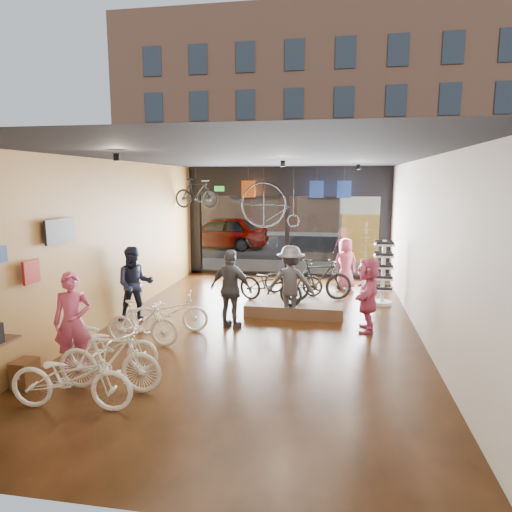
% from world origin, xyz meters
% --- Properties ---
extents(ground_plane, '(7.00, 12.00, 0.04)m').
position_xyz_m(ground_plane, '(0.00, 0.00, -0.02)').
color(ground_plane, black).
rests_on(ground_plane, ground).
extents(ceiling, '(7.00, 12.00, 0.04)m').
position_xyz_m(ceiling, '(0.00, 0.00, 3.82)').
color(ceiling, black).
rests_on(ceiling, ground).
extents(wall_left, '(0.04, 12.00, 3.80)m').
position_xyz_m(wall_left, '(-3.52, 0.00, 1.90)').
color(wall_left, '#AA8037').
rests_on(wall_left, ground).
extents(wall_right, '(0.04, 12.00, 3.80)m').
position_xyz_m(wall_right, '(3.52, 0.00, 1.90)').
color(wall_right, beige).
rests_on(wall_right, ground).
extents(wall_back, '(7.00, 0.04, 3.80)m').
position_xyz_m(wall_back, '(0.00, -6.02, 1.90)').
color(wall_back, beige).
rests_on(wall_back, ground).
extents(storefront, '(7.00, 0.26, 3.80)m').
position_xyz_m(storefront, '(0.00, 6.00, 1.90)').
color(storefront, black).
rests_on(storefront, ground).
extents(exit_sign, '(0.35, 0.06, 0.18)m').
position_xyz_m(exit_sign, '(-2.40, 5.88, 3.05)').
color(exit_sign, '#198C26').
rests_on(exit_sign, storefront).
extents(street_road, '(30.00, 18.00, 0.02)m').
position_xyz_m(street_road, '(0.00, 15.00, -0.01)').
color(street_road, black).
rests_on(street_road, ground).
extents(sidewalk_near, '(30.00, 2.40, 0.12)m').
position_xyz_m(sidewalk_near, '(0.00, 7.20, 0.06)').
color(sidewalk_near, slate).
rests_on(sidewalk_near, ground).
extents(sidewalk_far, '(30.00, 2.00, 0.12)m').
position_xyz_m(sidewalk_far, '(0.00, 19.00, 0.06)').
color(sidewalk_far, slate).
rests_on(sidewalk_far, ground).
extents(opposite_building, '(26.00, 5.00, 14.00)m').
position_xyz_m(opposite_building, '(0.00, 21.50, 7.00)').
color(opposite_building, brown).
rests_on(opposite_building, ground).
extents(street_car, '(4.76, 1.92, 1.62)m').
position_xyz_m(street_car, '(-3.97, 12.00, 0.81)').
color(street_car, gray).
rests_on(street_car, street_road).
extents(box_truck, '(2.40, 7.21, 2.84)m').
position_xyz_m(box_truck, '(3.05, 11.00, 1.42)').
color(box_truck, silver).
rests_on(box_truck, street_road).
extents(floor_bike_0, '(1.89, 0.78, 0.97)m').
position_xyz_m(floor_bike_0, '(-2.10, -4.16, 0.48)').
color(floor_bike_0, '#F5E9CE').
rests_on(floor_bike_0, ground_plane).
extents(floor_bike_1, '(1.75, 0.51, 1.05)m').
position_xyz_m(floor_bike_1, '(-1.84, -3.52, 0.52)').
color(floor_bike_1, '#F5E9CE').
rests_on(floor_bike_1, ground_plane).
extents(floor_bike_2, '(1.68, 0.69, 0.87)m').
position_xyz_m(floor_bike_2, '(-2.20, -2.70, 0.43)').
color(floor_bike_2, '#F5E9CE').
rests_on(floor_bike_2, ground_plane).
extents(floor_bike_3, '(1.56, 0.48, 0.93)m').
position_xyz_m(floor_bike_3, '(-2.18, -1.48, 0.46)').
color(floor_bike_3, '#F5E9CE').
rests_on(floor_bike_3, ground_plane).
extents(floor_bike_4, '(1.78, 0.92, 0.89)m').
position_xyz_m(floor_bike_4, '(-1.92, -0.59, 0.45)').
color(floor_bike_4, '#F5E9CE').
rests_on(floor_bike_4, ground_plane).
extents(display_platform, '(2.40, 1.80, 0.30)m').
position_xyz_m(display_platform, '(0.68, 1.59, 0.15)').
color(display_platform, '#503923').
rests_on(display_platform, ground_plane).
extents(display_bike_left, '(1.90, 1.30, 0.95)m').
position_xyz_m(display_bike_left, '(0.09, 1.10, 0.77)').
color(display_bike_left, black).
rests_on(display_bike_left, display_platform).
extents(display_bike_mid, '(1.87, 1.10, 1.08)m').
position_xyz_m(display_bike_mid, '(1.25, 1.49, 0.84)').
color(display_bike_mid, black).
rests_on(display_bike_mid, display_platform).
extents(display_bike_right, '(1.70, 0.88, 0.85)m').
position_xyz_m(display_bike_right, '(0.57, 2.05, 0.73)').
color(display_bike_right, black).
rests_on(display_bike_right, display_platform).
extents(customer_0, '(0.75, 0.63, 1.77)m').
position_xyz_m(customer_0, '(-2.82, -2.88, 0.88)').
color(customer_0, '#CC4C72').
rests_on(customer_0, ground_plane).
extents(customer_1, '(1.08, 0.99, 1.79)m').
position_xyz_m(customer_1, '(-3.00, 0.03, 0.90)').
color(customer_1, '#161C33').
rests_on(customer_1, ground_plane).
extents(customer_2, '(1.14, 0.74, 1.80)m').
position_xyz_m(customer_2, '(-0.64, -0.08, 0.90)').
color(customer_2, '#3F3F44').
rests_on(customer_2, ground_plane).
extents(customer_3, '(1.16, 0.67, 1.79)m').
position_xyz_m(customer_3, '(0.62, 0.83, 0.90)').
color(customer_3, '#3F3F44').
rests_on(customer_3, ground_plane).
extents(customer_4, '(0.91, 0.76, 1.59)m').
position_xyz_m(customer_4, '(1.99, 4.24, 0.79)').
color(customer_4, '#CC4C72').
rests_on(customer_4, ground_plane).
extents(customer_5, '(0.62, 1.58, 1.66)m').
position_xyz_m(customer_5, '(2.39, 0.23, 0.83)').
color(customer_5, '#CC4C72').
rests_on(customer_5, ground_plane).
extents(sunglasses_rack, '(0.60, 0.53, 1.76)m').
position_xyz_m(sunglasses_rack, '(2.95, 2.54, 0.88)').
color(sunglasses_rack, white).
rests_on(sunglasses_rack, ground_plane).
extents(wall_merch, '(0.40, 2.40, 2.60)m').
position_xyz_m(wall_merch, '(-3.38, -3.50, 1.30)').
color(wall_merch, navy).
rests_on(wall_merch, wall_left).
extents(penny_farthing, '(1.85, 0.06, 1.48)m').
position_xyz_m(penny_farthing, '(-0.36, 4.88, 2.50)').
color(penny_farthing, black).
rests_on(penny_farthing, ceiling).
extents(hung_bike, '(1.64, 0.83, 0.95)m').
position_xyz_m(hung_bike, '(-2.73, 4.20, 2.93)').
color(hung_bike, black).
rests_on(hung_bike, ceiling).
extents(jersey_left, '(0.45, 0.03, 0.55)m').
position_xyz_m(jersey_left, '(-1.24, 5.20, 3.05)').
color(jersey_left, '#CC5919').
rests_on(jersey_left, ceiling).
extents(jersey_mid, '(0.45, 0.03, 0.55)m').
position_xyz_m(jersey_mid, '(1.02, 5.20, 3.05)').
color(jersey_mid, '#1E3F99').
rests_on(jersey_mid, ceiling).
extents(jersey_right, '(0.45, 0.03, 0.55)m').
position_xyz_m(jersey_right, '(1.90, 5.20, 3.05)').
color(jersey_right, '#1E3F99').
rests_on(jersey_right, ceiling).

